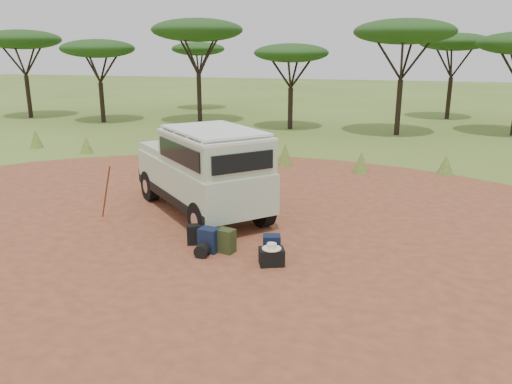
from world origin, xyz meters
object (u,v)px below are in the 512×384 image
(backpack_black, at_px, (194,235))
(hard_case, at_px, (272,257))
(duffel_navy, at_px, (272,244))
(walking_staff, at_px, (106,192))
(backpack_navy, at_px, (209,240))
(safari_vehicle, at_px, (204,172))
(backpack_olive, at_px, (226,241))

(backpack_black, height_order, hard_case, backpack_black)
(backpack_black, height_order, duffel_navy, backpack_black)
(walking_staff, xyz_separation_m, backpack_navy, (3.48, -1.32, -0.48))
(safari_vehicle, relative_size, hard_case, 9.69)
(backpack_olive, xyz_separation_m, duffel_navy, (1.01, 0.24, -0.06))
(walking_staff, bearing_deg, backpack_navy, -84.71)
(backpack_black, relative_size, duffel_navy, 1.10)
(backpack_navy, xyz_separation_m, backpack_olive, (0.38, 0.08, -0.00))
(safari_vehicle, xyz_separation_m, backpack_black, (0.65, -2.19, -0.96))
(backpack_black, bearing_deg, walking_staff, 137.23)
(backpack_navy, relative_size, hard_case, 1.07)
(safari_vehicle, height_order, duffel_navy, safari_vehicle)
(backpack_olive, xyz_separation_m, hard_case, (1.17, -0.37, -0.09))
(backpack_black, relative_size, backpack_navy, 0.85)
(hard_case, bearing_deg, walking_staff, 138.76)
(safari_vehicle, height_order, backpack_olive, safari_vehicle)
(walking_staff, relative_size, hard_case, 3.11)
(safari_vehicle, xyz_separation_m, walking_staff, (-2.32, -1.20, -0.43))
(safari_vehicle, bearing_deg, hard_case, -3.29)
(safari_vehicle, xyz_separation_m, hard_case, (2.70, -2.81, -1.01))
(walking_staff, bearing_deg, backpack_black, -82.33)
(safari_vehicle, bearing_deg, backpack_olive, -15.07)
(safari_vehicle, height_order, hard_case, safari_vehicle)
(duffel_navy, distance_m, hard_case, 0.63)
(duffel_navy, height_order, hard_case, duffel_navy)
(backpack_olive, bearing_deg, hard_case, -5.14)
(safari_vehicle, distance_m, backpack_navy, 2.92)
(hard_case, bearing_deg, backpack_navy, 145.96)
(backpack_olive, distance_m, hard_case, 1.23)
(walking_staff, height_order, backpack_black, walking_staff)
(walking_staff, xyz_separation_m, hard_case, (5.03, -1.60, -0.58))
(backpack_olive, relative_size, hard_case, 1.06)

